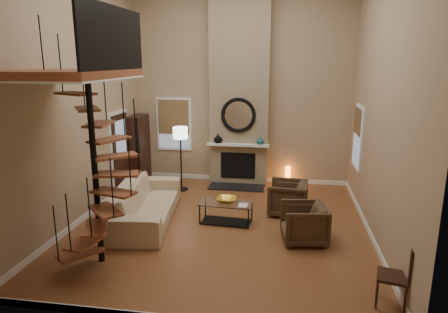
% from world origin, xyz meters
% --- Properties ---
extents(ground, '(6.00, 6.50, 0.01)m').
position_xyz_m(ground, '(0.00, 0.00, -0.01)').
color(ground, '#93592F').
rests_on(ground, ground).
extents(back_wall, '(6.00, 0.02, 5.50)m').
position_xyz_m(back_wall, '(0.00, 3.25, 2.75)').
color(back_wall, tan).
rests_on(back_wall, ground).
extents(front_wall, '(6.00, 0.02, 5.50)m').
position_xyz_m(front_wall, '(0.00, -3.25, 2.75)').
color(front_wall, tan).
rests_on(front_wall, ground).
extents(left_wall, '(0.02, 6.50, 5.50)m').
position_xyz_m(left_wall, '(-3.00, 0.00, 2.75)').
color(left_wall, tan).
rests_on(left_wall, ground).
extents(right_wall, '(0.02, 6.50, 5.50)m').
position_xyz_m(right_wall, '(3.00, 0.00, 2.75)').
color(right_wall, tan).
rests_on(right_wall, ground).
extents(baseboard_back, '(6.00, 0.02, 0.12)m').
position_xyz_m(baseboard_back, '(0.00, 3.24, 0.06)').
color(baseboard_back, white).
rests_on(baseboard_back, ground).
extents(baseboard_left, '(0.02, 6.50, 0.12)m').
position_xyz_m(baseboard_left, '(-2.99, 0.00, 0.06)').
color(baseboard_left, white).
rests_on(baseboard_left, ground).
extents(baseboard_right, '(0.02, 6.50, 0.12)m').
position_xyz_m(baseboard_right, '(2.99, 0.00, 0.06)').
color(baseboard_right, white).
rests_on(baseboard_right, ground).
extents(chimney_breast, '(1.60, 0.38, 5.50)m').
position_xyz_m(chimney_breast, '(0.00, 3.06, 2.75)').
color(chimney_breast, '#8C7B5B').
rests_on(chimney_breast, ground).
extents(hearth, '(1.50, 0.60, 0.04)m').
position_xyz_m(hearth, '(0.00, 2.57, 0.02)').
color(hearth, black).
rests_on(hearth, ground).
extents(firebox, '(0.95, 0.02, 0.72)m').
position_xyz_m(firebox, '(0.00, 2.86, 0.55)').
color(firebox, black).
rests_on(firebox, chimney_breast).
extents(mantel, '(1.70, 0.18, 0.06)m').
position_xyz_m(mantel, '(0.00, 2.78, 1.15)').
color(mantel, white).
rests_on(mantel, chimney_breast).
extents(mirror_frame, '(0.94, 0.10, 0.94)m').
position_xyz_m(mirror_frame, '(0.00, 2.84, 1.95)').
color(mirror_frame, black).
rests_on(mirror_frame, chimney_breast).
extents(mirror_disc, '(0.80, 0.01, 0.80)m').
position_xyz_m(mirror_disc, '(0.00, 2.85, 1.95)').
color(mirror_disc, white).
rests_on(mirror_disc, chimney_breast).
extents(vase_left, '(0.24, 0.24, 0.25)m').
position_xyz_m(vase_left, '(-0.55, 2.82, 1.30)').
color(vase_left, black).
rests_on(vase_left, mantel).
extents(vase_right, '(0.20, 0.20, 0.21)m').
position_xyz_m(vase_right, '(0.60, 2.82, 1.28)').
color(vase_right, '#1A5C58').
rests_on(vase_right, mantel).
extents(window_back, '(1.02, 0.06, 1.52)m').
position_xyz_m(window_back, '(-1.90, 3.22, 1.62)').
color(window_back, white).
rests_on(window_back, back_wall).
extents(window_right, '(0.06, 1.02, 1.52)m').
position_xyz_m(window_right, '(2.97, 2.00, 1.63)').
color(window_right, white).
rests_on(window_right, right_wall).
extents(entry_door, '(0.10, 1.05, 2.16)m').
position_xyz_m(entry_door, '(-2.95, 1.80, 1.05)').
color(entry_door, white).
rests_on(entry_door, ground).
extents(loft, '(1.70, 2.20, 1.09)m').
position_xyz_m(loft, '(-2.04, -1.80, 3.24)').
color(loft, '#995332').
rests_on(loft, left_wall).
extents(spiral_stair, '(1.47, 1.47, 4.06)m').
position_xyz_m(spiral_stair, '(-1.78, -1.79, 1.78)').
color(spiral_stair, black).
rests_on(spiral_stair, ground).
extents(hutch, '(0.40, 0.84, 1.88)m').
position_xyz_m(hutch, '(-2.82, 2.77, 0.95)').
color(hutch, black).
rests_on(hutch, ground).
extents(sofa, '(1.48, 2.99, 0.84)m').
position_xyz_m(sofa, '(-1.68, 0.07, 0.40)').
color(sofa, '#CAB18C').
rests_on(sofa, ground).
extents(armchair_near, '(0.93, 0.90, 0.78)m').
position_xyz_m(armchair_near, '(1.45, 0.92, 0.35)').
color(armchair_near, '#463320').
rests_on(armchair_near, ground).
extents(armchair_far, '(0.94, 0.92, 0.76)m').
position_xyz_m(armchair_far, '(1.76, -0.44, 0.35)').
color(armchair_far, '#463320').
rests_on(armchair_far, ground).
extents(coffee_table, '(1.16, 0.65, 0.44)m').
position_xyz_m(coffee_table, '(0.08, 0.17, 0.28)').
color(coffee_table, silver).
rests_on(coffee_table, ground).
extents(bowl, '(0.42, 0.42, 0.10)m').
position_xyz_m(bowl, '(0.08, 0.22, 0.50)').
color(bowl, gold).
rests_on(bowl, coffee_table).
extents(book, '(0.20, 0.27, 0.03)m').
position_xyz_m(book, '(0.43, 0.02, 0.46)').
color(book, gray).
rests_on(book, coffee_table).
extents(floor_lamp, '(0.38, 0.38, 1.70)m').
position_xyz_m(floor_lamp, '(-1.43, 2.18, 1.41)').
color(floor_lamp, black).
rests_on(floor_lamp, ground).
extents(accent_lamp, '(0.15, 0.15, 0.54)m').
position_xyz_m(accent_lamp, '(1.37, 3.07, 0.25)').
color(accent_lamp, orange).
rests_on(accent_lamp, ground).
extents(side_chair, '(0.51, 0.49, 0.92)m').
position_xyz_m(side_chair, '(2.91, -2.38, 0.53)').
color(side_chair, black).
rests_on(side_chair, ground).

